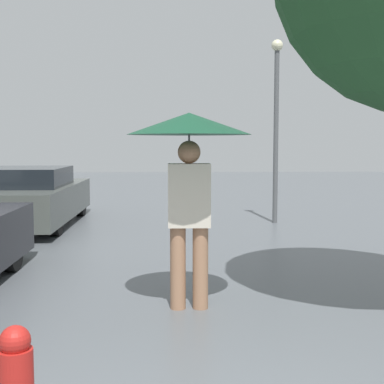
{
  "coord_description": "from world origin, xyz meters",
  "views": [
    {
      "loc": [
        -0.42,
        -2.02,
        1.69
      ],
      "look_at": [
        -0.2,
        3.37,
        1.21
      ],
      "focal_mm": 50.0,
      "sensor_mm": 36.0,
      "label": 1
    }
  ],
  "objects": [
    {
      "name": "fire_hydrant",
      "position": [
        -1.3,
        0.94,
        0.34
      ],
      "size": [
        0.2,
        0.2,
        0.67
      ],
      "color": "#B21E19",
      "rests_on": "ground_plane"
    },
    {
      "name": "parked_car_farthest",
      "position": [
        -3.38,
        9.17,
        0.58
      ],
      "size": [
        1.87,
        4.46,
        1.21
      ],
      "color": "#4C514C",
      "rests_on": "ground_plane"
    },
    {
      "name": "pedestrian",
      "position": [
        -0.23,
        3.37,
        1.65
      ],
      "size": [
        1.25,
        1.25,
        2.01
      ],
      "color": "#9E7051",
      "rests_on": "ground_plane"
    },
    {
      "name": "street_lamp",
      "position": [
        1.83,
        9.31,
        2.36
      ],
      "size": [
        0.24,
        0.24,
        3.87
      ],
      "color": "#515456",
      "rests_on": "ground_plane"
    }
  ]
}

